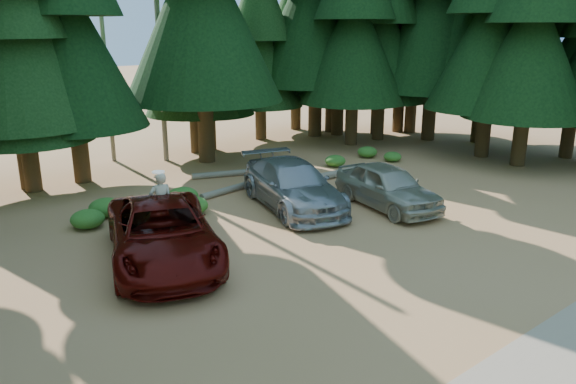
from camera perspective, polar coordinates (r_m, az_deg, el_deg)
name	(u,v)px	position (r m, az deg, el deg)	size (l,w,h in m)	color
ground	(381,256)	(16.16, 9.46, -6.40)	(160.00, 160.00, 0.00)	#B07C4A
forest_belt_north	(147,161)	(27.89, -14.17, 3.09)	(36.00, 7.00, 22.00)	black
forest_belt_east	(529,155)	(30.75, 23.32, 3.46)	(6.00, 22.00, 22.00)	black
snag_front	(158,31)	(27.08, -13.03, 15.62)	(0.24, 0.24, 12.00)	slate
snag_back	(105,54)	(27.67, -18.12, 13.17)	(0.20, 0.20, 10.00)	slate
red_pickup	(163,233)	(15.65, -12.63, -4.09)	(2.74, 5.95, 1.65)	#570B07
silver_minivan_center	(293,185)	(19.86, 0.49, 0.71)	(2.29, 5.64, 1.64)	#A5A8AD
silver_minivan_right	(387,186)	(20.19, 10.07, 0.59)	(1.84, 4.58, 1.56)	#B6B3A2
frisbee_player	(161,202)	(16.52, -12.76, -1.04)	(0.76, 0.60, 1.83)	beige
log_left	(237,187)	(22.18, -5.22, 0.48)	(0.26, 0.26, 3.59)	slate
log_mid	(228,174)	(24.30, -6.07, 1.88)	(0.26, 0.26, 3.15)	slate
log_right	(321,177)	(23.53, 3.33, 1.52)	(0.32, 0.32, 4.94)	slate
shrub_far_left	(88,219)	(19.10, -19.69, -2.59)	(1.07, 1.07, 0.59)	#387122
shrub_left	(106,207)	(20.03, -18.02, -1.50)	(1.14, 1.14, 0.63)	#387122
shrub_center_left	(192,205)	(19.60, -9.69, -1.35)	(1.08, 1.08, 0.59)	#387122
shrub_center_right	(183,196)	(20.72, -10.65, -0.38)	(1.12, 1.12, 0.62)	#387122
shrub_right	(335,161)	(26.01, 4.82, 3.18)	(0.95, 0.95, 0.52)	#387122
shrub_far_right	(367,152)	(28.03, 8.06, 4.06)	(0.96, 0.96, 0.53)	#387122
shrub_edge_east	(393,157)	(27.34, 10.58, 3.55)	(0.84, 0.84, 0.46)	#387122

